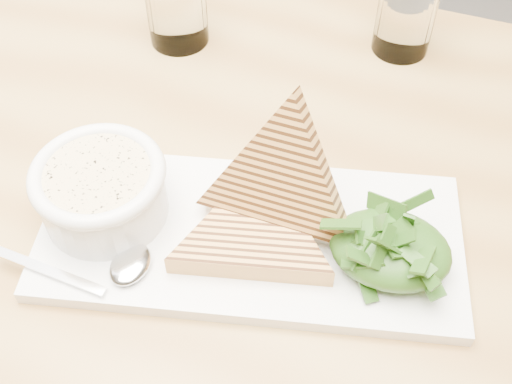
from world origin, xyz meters
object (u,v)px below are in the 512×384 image
(soup_bowl, at_px, (103,195))
(glass_far, at_px, (407,11))
(table_top, at_px, (139,204))
(glass_near, at_px, (176,0))
(platter, at_px, (250,237))

(soup_bowl, distance_m, glass_far, 0.42)
(table_top, height_order, soup_bowl, soup_bowl)
(soup_bowl, relative_size, glass_near, 1.05)
(table_top, distance_m, glass_near, 0.26)
(platter, relative_size, soup_bowl, 3.36)
(soup_bowl, bearing_deg, glass_far, 55.34)
(glass_near, bearing_deg, glass_far, 11.69)
(table_top, relative_size, glass_far, 11.88)
(platter, height_order, glass_far, glass_far)
(platter, xyz_separation_m, glass_near, (-0.17, 0.28, 0.05))
(table_top, height_order, glass_near, glass_near)
(platter, bearing_deg, glass_far, 73.44)
(table_top, xyz_separation_m, glass_near, (-0.04, 0.25, 0.08))
(platter, bearing_deg, table_top, 167.59)
(glass_near, bearing_deg, table_top, -80.44)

